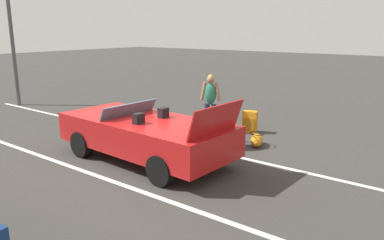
{
  "coord_description": "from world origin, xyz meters",
  "views": [
    {
      "loc": [
        -5.68,
        5.79,
        2.87
      ],
      "look_at": [
        -0.41,
        -1.18,
        0.75
      ],
      "focal_mm": 35.15,
      "sensor_mm": 36.0,
      "label": 1
    }
  ],
  "objects_px": {
    "convertible_car": "(139,133)",
    "suitcase_large_black": "(225,133)",
    "suitcase_medium_bright": "(250,122)",
    "suitcase_small_carryon": "(219,131)",
    "traveler_person": "(210,100)",
    "duffel_bag": "(257,140)",
    "parking_lamp_post": "(10,23)"
  },
  "relations": [
    {
      "from": "convertible_car",
      "to": "suitcase_large_black",
      "type": "distance_m",
      "value": 2.16
    },
    {
      "from": "convertible_car",
      "to": "suitcase_large_black",
      "type": "bearing_deg",
      "value": -119.18
    },
    {
      "from": "parking_lamp_post",
      "to": "suitcase_medium_bright",
      "type": "bearing_deg",
      "value": -168.61
    },
    {
      "from": "suitcase_small_carryon",
      "to": "traveler_person",
      "type": "xyz_separation_m",
      "value": [
        0.66,
        -0.55,
        0.68
      ]
    },
    {
      "from": "convertible_car",
      "to": "suitcase_medium_bright",
      "type": "bearing_deg",
      "value": -102.55
    },
    {
      "from": "duffel_bag",
      "to": "parking_lamp_post",
      "type": "relative_size",
      "value": 0.13
    },
    {
      "from": "convertible_car",
      "to": "traveler_person",
      "type": "height_order",
      "value": "traveler_person"
    },
    {
      "from": "suitcase_large_black",
      "to": "parking_lamp_post",
      "type": "bearing_deg",
      "value": -47.09
    },
    {
      "from": "convertible_car",
      "to": "duffel_bag",
      "type": "bearing_deg",
      "value": -122.57
    },
    {
      "from": "suitcase_large_black",
      "to": "duffel_bag",
      "type": "distance_m",
      "value": 0.85
    },
    {
      "from": "duffel_bag",
      "to": "suitcase_medium_bright",
      "type": "bearing_deg",
      "value": -53.43
    },
    {
      "from": "convertible_car",
      "to": "duffel_bag",
      "type": "distance_m",
      "value": 2.98
    },
    {
      "from": "convertible_car",
      "to": "suitcase_large_black",
      "type": "xyz_separation_m",
      "value": [
        -1.14,
        -1.81,
        -0.22
      ]
    },
    {
      "from": "suitcase_medium_bright",
      "to": "suitcase_large_black",
      "type": "bearing_deg",
      "value": -7.72
    },
    {
      "from": "suitcase_small_carryon",
      "to": "traveler_person",
      "type": "height_order",
      "value": "traveler_person"
    },
    {
      "from": "convertible_car",
      "to": "suitcase_large_black",
      "type": "relative_size",
      "value": 4.21
    },
    {
      "from": "suitcase_medium_bright",
      "to": "suitcase_small_carryon",
      "type": "xyz_separation_m",
      "value": [
        0.24,
        1.22,
        -0.05
      ]
    },
    {
      "from": "convertible_car",
      "to": "duffel_bag",
      "type": "xyz_separation_m",
      "value": [
        -1.72,
        -2.4,
        -0.43
      ]
    },
    {
      "from": "suitcase_medium_bright",
      "to": "convertible_car",
      "type": "bearing_deg",
      "value": -29.86
    },
    {
      "from": "parking_lamp_post",
      "to": "traveler_person",
      "type": "bearing_deg",
      "value": -171.93
    },
    {
      "from": "convertible_car",
      "to": "suitcase_small_carryon",
      "type": "bearing_deg",
      "value": -104.79
    },
    {
      "from": "suitcase_small_carryon",
      "to": "traveler_person",
      "type": "distance_m",
      "value": 1.09
    },
    {
      "from": "duffel_bag",
      "to": "parking_lamp_post",
      "type": "distance_m",
      "value": 10.34
    },
    {
      "from": "suitcase_small_carryon",
      "to": "convertible_car",
      "type": "bearing_deg",
      "value": 179.18
    },
    {
      "from": "suitcase_small_carryon",
      "to": "duffel_bag",
      "type": "height_order",
      "value": "suitcase_small_carryon"
    },
    {
      "from": "suitcase_medium_bright",
      "to": "suitcase_small_carryon",
      "type": "height_order",
      "value": "suitcase_small_carryon"
    },
    {
      "from": "suitcase_medium_bright",
      "to": "duffel_bag",
      "type": "distance_m",
      "value": 1.29
    },
    {
      "from": "parking_lamp_post",
      "to": "suitcase_large_black",
      "type": "bearing_deg",
      "value": -178.64
    },
    {
      "from": "parking_lamp_post",
      "to": "convertible_car",
      "type": "bearing_deg",
      "value": 168.96
    },
    {
      "from": "duffel_bag",
      "to": "traveler_person",
      "type": "relative_size",
      "value": 0.43
    },
    {
      "from": "convertible_car",
      "to": "parking_lamp_post",
      "type": "xyz_separation_m",
      "value": [
        8.17,
        -1.59,
        2.49
      ]
    },
    {
      "from": "convertible_car",
      "to": "suitcase_medium_bright",
      "type": "height_order",
      "value": "convertible_car"
    }
  ]
}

